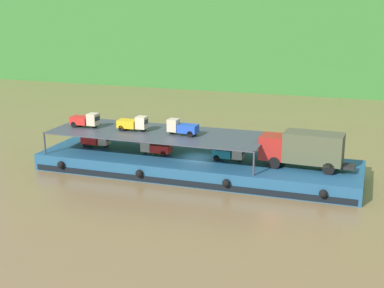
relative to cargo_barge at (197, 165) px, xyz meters
The scene contains 10 objects.
ground_plane 0.75m from the cargo_barge, 90.00° to the left, with size 400.00×400.00×0.00m, color brown.
cargo_barge is the anchor object (origin of this frame).
covered_lorry 9.72m from the cargo_barge, ahead, with size 7.92×2.56×3.10m.
cargo_rack 4.65m from the cargo_barge, behind, with size 19.58×6.95×2.00m.
mini_truck_lower_stern 10.37m from the cargo_barge, behind, with size 2.74×1.20×1.38m.
mini_truck_lower_aft 4.14m from the cargo_barge, behind, with size 2.77×1.25×1.38m.
mini_truck_lower_mid 3.30m from the cargo_barge, ahead, with size 2.77×1.25×1.38m.
mini_truck_upper_stern 11.51m from the cargo_barge, behind, with size 2.78×1.26×1.38m.
mini_truck_upper_mid 7.03m from the cargo_barge, behind, with size 2.77×1.25×1.38m.
mini_truck_upper_fore 3.70m from the cargo_barge, behind, with size 2.77×1.26×1.38m.
Camera 1 is at (14.50, -44.03, 15.31)m, focal length 50.54 mm.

